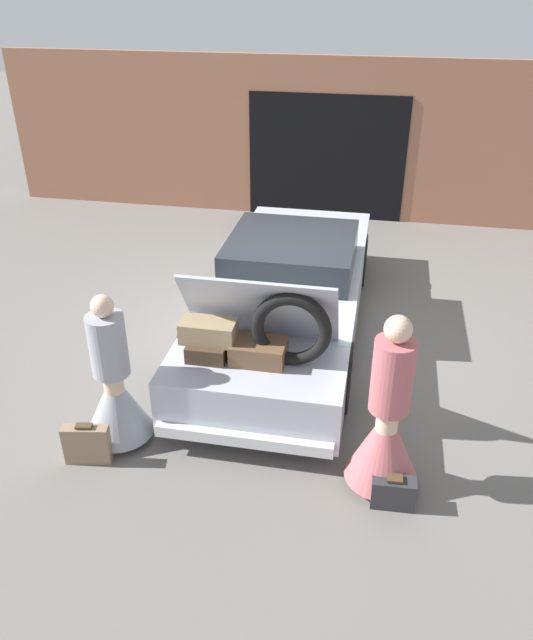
{
  "coord_description": "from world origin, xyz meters",
  "views": [
    {
      "loc": [
        1.06,
        -6.84,
        4.08
      ],
      "look_at": [
        0.0,
        -1.36,
        0.91
      ],
      "focal_mm": 35.0,
      "sensor_mm": 36.0,
      "label": 1
    }
  ],
  "objects": [
    {
      "name": "car",
      "position": [
        -0.0,
        -0.02,
        0.55
      ],
      "size": [
        1.81,
        5.03,
        1.62
      ],
      "color": "#B2B7C6",
      "rests_on": "ground_plane"
    },
    {
      "name": "person_left",
      "position": [
        -1.28,
        -2.38,
        0.56
      ],
      "size": [
        0.66,
        0.66,
        1.58
      ],
      "rotation": [
        0.0,
        0.0,
        -1.58
      ],
      "color": "beige",
      "rests_on": "ground_plane"
    },
    {
      "name": "suitcase_beside_left_person",
      "position": [
        -1.43,
        -2.77,
        0.2
      ],
      "size": [
        0.44,
        0.2,
        0.43
      ],
      "color": "#8C7259",
      "rests_on": "ground_plane"
    },
    {
      "name": "suitcase_beside_right_person",
      "position": [
        1.38,
        -2.79,
        0.15
      ],
      "size": [
        0.38,
        0.18,
        0.32
      ],
      "color": "#2D2D33",
      "rests_on": "ground_plane"
    },
    {
      "name": "person_right",
      "position": [
        1.28,
        -2.53,
        0.61
      ],
      "size": [
        0.66,
        0.66,
        1.73
      ],
      "rotation": [
        0.0,
        0.0,
        1.69
      ],
      "color": "beige",
      "rests_on": "ground_plane"
    },
    {
      "name": "ground_plane",
      "position": [
        0.0,
        0.0,
        0.0
      ],
      "size": [
        40.0,
        40.0,
        0.0
      ],
      "primitive_type": "plane",
      "color": "slate"
    },
    {
      "name": "garage_wall_back",
      "position": [
        0.0,
        4.34,
        1.39
      ],
      "size": [
        12.0,
        0.14,
        2.8
      ],
      "color": "#9E664C",
      "rests_on": "ground_plane"
    }
  ]
}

